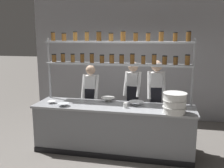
% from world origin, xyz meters
% --- Properties ---
extents(ground_plane, '(40.00, 40.00, 0.00)m').
position_xyz_m(ground_plane, '(0.00, 0.00, 0.00)').
color(ground_plane, slate).
extents(back_wall, '(5.45, 0.12, 3.28)m').
position_xyz_m(back_wall, '(0.00, 2.24, 1.64)').
color(back_wall, '#939399').
rests_on(back_wall, ground_plane).
extents(prep_counter, '(3.05, 0.76, 0.92)m').
position_xyz_m(prep_counter, '(0.00, -0.00, 0.46)').
color(prep_counter, gray).
rests_on(prep_counter, ground_plane).
extents(spice_shelf_unit, '(2.93, 0.28, 2.32)m').
position_xyz_m(spice_shelf_unit, '(0.00, 0.33, 1.85)').
color(spice_shelf_unit, '#999BA0').
rests_on(spice_shelf_unit, ground_plane).
extents(chef_left, '(0.36, 0.29, 1.61)m').
position_xyz_m(chef_left, '(-0.62, 0.58, 0.92)').
color(chef_left, black).
rests_on(chef_left, ground_plane).
extents(chef_center, '(0.39, 0.31, 1.68)m').
position_xyz_m(chef_center, '(0.26, 0.80, 0.97)').
color(chef_center, black).
rests_on(chef_center, ground_plane).
extents(chef_right, '(0.39, 0.32, 1.74)m').
position_xyz_m(chef_right, '(0.77, 0.57, 1.01)').
color(chef_right, black).
rests_on(chef_right, ground_plane).
extents(container_stack, '(0.40, 0.40, 0.36)m').
position_xyz_m(container_stack, '(1.12, -0.25, 1.10)').
color(container_stack, white).
rests_on(container_stack, prep_counter).
extents(prep_bowl_near_left, '(0.29, 0.29, 0.08)m').
position_xyz_m(prep_bowl_near_left, '(-0.17, 0.28, 0.96)').
color(prep_bowl_near_left, silver).
rests_on(prep_bowl_near_left, prep_counter).
extents(prep_bowl_center_front, '(0.29, 0.29, 0.08)m').
position_xyz_m(prep_bowl_center_front, '(0.42, 0.10, 0.96)').
color(prep_bowl_center_front, silver).
rests_on(prep_bowl_center_front, prep_counter).
extents(prep_bowl_center_back, '(0.21, 0.21, 0.06)m').
position_xyz_m(prep_bowl_center_back, '(-0.91, -0.24, 0.95)').
color(prep_bowl_center_back, silver).
rests_on(prep_bowl_center_back, prep_counter).
extents(prep_bowl_near_right, '(0.17, 0.17, 0.05)m').
position_xyz_m(prep_bowl_near_right, '(-1.22, -0.10, 0.94)').
color(prep_bowl_near_right, white).
rests_on(prep_bowl_near_right, prep_counter).
extents(serving_cup_front, '(0.07, 0.07, 0.09)m').
position_xyz_m(serving_cup_front, '(0.25, -0.10, 0.97)').
color(serving_cup_front, silver).
rests_on(serving_cup_front, prep_counter).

